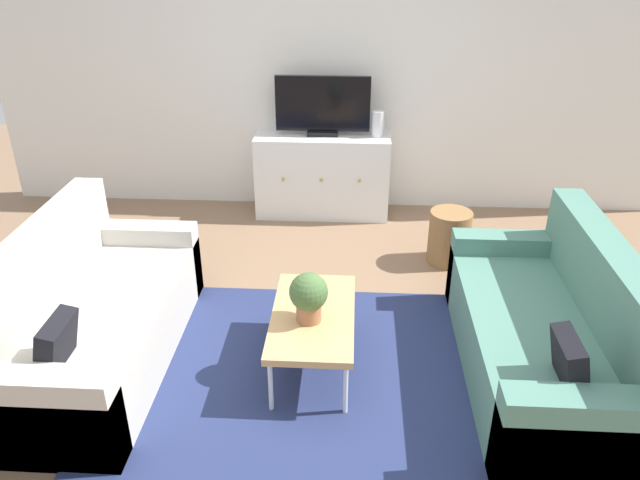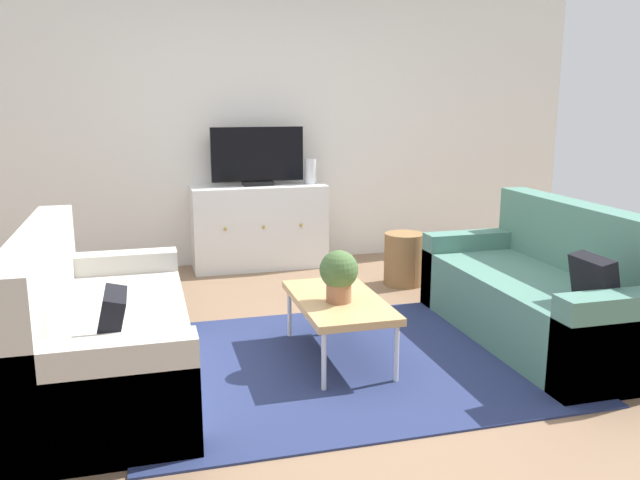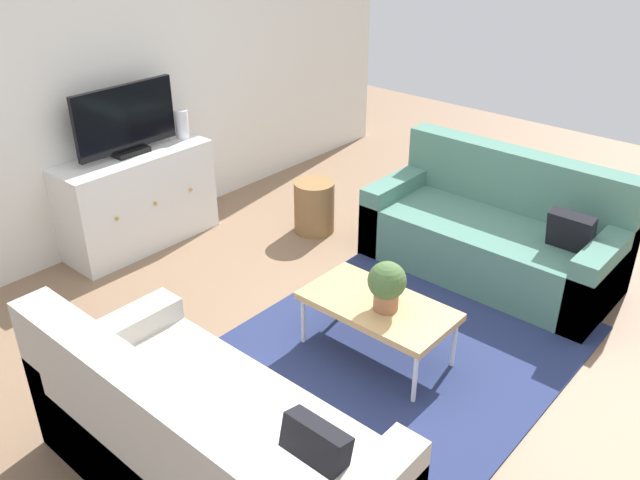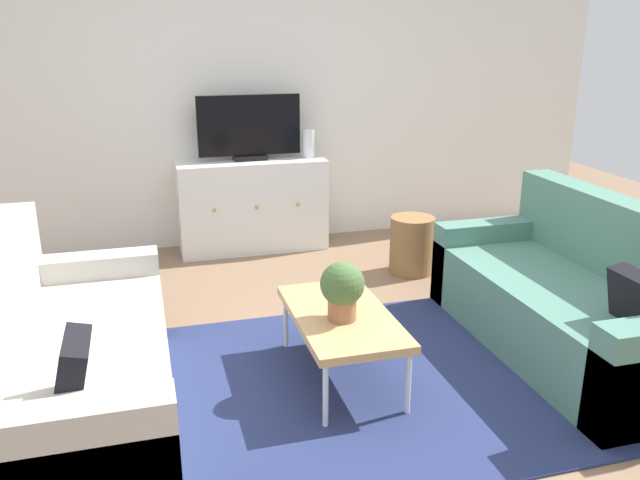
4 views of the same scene
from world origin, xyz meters
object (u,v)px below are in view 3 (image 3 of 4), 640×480
object	(u,v)px
couch_left_side	(200,452)
wicker_basket	(314,207)
couch_right_side	(497,234)
potted_plant	(387,284)
glass_vase	(182,124)
coffee_table	(378,307)
flat_screen_tv	(126,121)
tv_console	(139,200)

from	to	relation	value
couch_left_side	wicker_basket	size ratio (longest dim) A/B	4.10
couch_left_side	couch_right_side	world-z (taller)	same
wicker_basket	couch_right_side	bearing A→B (deg)	-73.32
potted_plant	glass_vase	xyz separation A→B (m)	(0.45, 2.41, 0.33)
coffee_table	potted_plant	bearing A→B (deg)	-106.01
wicker_basket	coffee_table	bearing A→B (deg)	-125.66
glass_vase	couch_left_side	bearing A→B (deg)	-127.99
couch_right_side	flat_screen_tv	bearing A→B (deg)	122.48
couch_right_side	coffee_table	bearing A→B (deg)	178.57
couch_right_side	potted_plant	size ratio (longest dim) A/B	5.88
couch_left_side	couch_right_side	distance (m)	2.88
coffee_table	tv_console	distance (m)	2.34
couch_left_side	flat_screen_tv	size ratio (longest dim) A/B	2.14
coffee_table	glass_vase	distance (m)	2.44
couch_right_side	glass_vase	xyz separation A→B (m)	(-1.02, 2.37, 0.60)
glass_vase	wicker_basket	world-z (taller)	glass_vase
potted_plant	wicker_basket	bearing A→B (deg)	55.10
potted_plant	flat_screen_tv	xyz separation A→B (m)	(-0.05, 2.43, 0.48)
tv_console	flat_screen_tv	size ratio (longest dim) A/B	1.45
potted_plant	glass_vase	world-z (taller)	glass_vase
coffee_table	wicker_basket	size ratio (longest dim) A/B	2.08
couch_left_side	coffee_table	world-z (taller)	couch_left_side
tv_console	glass_vase	bearing A→B (deg)	0.01
coffee_table	flat_screen_tv	bearing A→B (deg)	91.72
coffee_table	wicker_basket	world-z (taller)	wicker_basket
tv_console	wicker_basket	xyz separation A→B (m)	(1.09, -0.92, -0.16)
flat_screen_tv	couch_left_side	bearing A→B (deg)	-119.47
couch_right_side	wicker_basket	size ratio (longest dim) A/B	4.10
potted_plant	flat_screen_tv	bearing A→B (deg)	91.20
coffee_table	flat_screen_tv	world-z (taller)	flat_screen_tv
coffee_table	potted_plant	size ratio (longest dim) A/B	2.99
couch_right_side	wicker_basket	xyz separation A→B (m)	(-0.44, 1.45, -0.07)
couch_right_side	couch_left_side	bearing A→B (deg)	180.00
potted_plant	glass_vase	size ratio (longest dim) A/B	1.33
couch_right_side	tv_console	world-z (taller)	couch_right_side
couch_left_side	glass_vase	bearing A→B (deg)	52.01
couch_left_side	potted_plant	distance (m)	1.43
couch_left_side	coffee_table	size ratio (longest dim) A/B	1.97
flat_screen_tv	tv_console	bearing A→B (deg)	-90.00
flat_screen_tv	glass_vase	world-z (taller)	flat_screen_tv
couch_right_side	wicker_basket	distance (m)	1.52
coffee_table	wicker_basket	xyz separation A→B (m)	(1.02, 1.42, -0.13)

